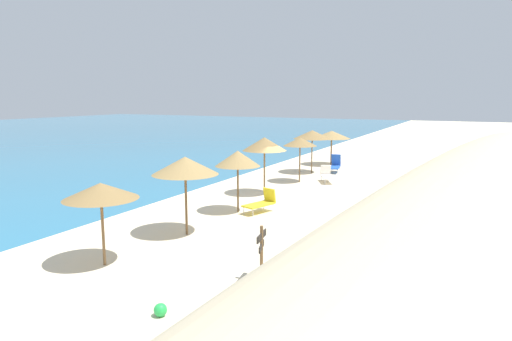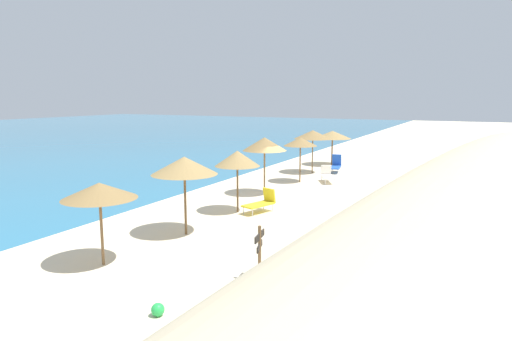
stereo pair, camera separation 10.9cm
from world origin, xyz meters
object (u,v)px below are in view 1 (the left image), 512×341
object	(u,v)px
beach_umbrella_5	(312,135)
wooden_signpost	(262,248)
beach_umbrella_1	(185,166)
beach_ball	(160,310)
beach_umbrella_2	(238,159)
lounge_chair_1	(262,202)
beach_umbrella_4	(300,142)
lounge_chair_2	(327,175)
lounge_chair_0	(335,165)
beach_umbrella_0	(101,191)
beach_umbrella_6	(332,135)
beach_umbrella_3	(264,144)

from	to	relation	value
beach_umbrella_5	wooden_signpost	world-z (taller)	beach_umbrella_5
beach_umbrella_1	beach_ball	size ratio (longest dim) A/B	9.24
beach_umbrella_2	lounge_chair_1	world-z (taller)	beach_umbrella_2
beach_umbrella_2	beach_umbrella_4	size ratio (longest dim) A/B	1.02
lounge_chair_2	beach_umbrella_1	bearing A→B (deg)	55.72
beach_umbrella_1	lounge_chair_0	bearing A→B (deg)	-2.94
beach_umbrella_1	wooden_signpost	distance (m)	5.25
beach_umbrella_2	beach_umbrella_5	xyz separation A→B (m)	(11.09, 0.62, 0.17)
lounge_chair_0	lounge_chair_2	bearing A→B (deg)	89.23
lounge_chair_0	wooden_signpost	distance (m)	18.60
beach_umbrella_0	beach_umbrella_4	bearing A→B (deg)	-1.57
beach_umbrella_2	lounge_chair_0	xyz separation A→B (m)	(12.02, -0.68, -1.85)
lounge_chair_2	wooden_signpost	bearing A→B (deg)	73.39
lounge_chair_1	lounge_chair_2	bearing A→B (deg)	-74.36
lounge_chair_0	lounge_chair_2	distance (m)	3.65
beach_umbrella_5	lounge_chair_1	size ratio (longest dim) A/B	1.73
beach_umbrella_0	beach_umbrella_4	xyz separation A→B (m)	(14.85, -0.41, 0.13)
beach_umbrella_1	beach_umbrella_6	distance (m)	18.63
lounge_chair_1	wooden_signpost	bearing A→B (deg)	134.15
beach_umbrella_1	wooden_signpost	size ratio (longest dim) A/B	1.81
beach_umbrella_6	beach_umbrella_0	bearing A→B (deg)	179.94
lounge_chair_2	beach_ball	bearing A→B (deg)	67.78
beach_umbrella_2	beach_ball	xyz separation A→B (m)	(-8.99, -2.93, -2.17)
beach_umbrella_0	beach_umbrella_4	distance (m)	14.86
beach_umbrella_1	beach_ball	xyz separation A→B (m)	(-5.38, -3.05, -2.35)
beach_umbrella_1	lounge_chair_0	world-z (taller)	beach_umbrella_1
beach_umbrella_3	beach_umbrella_5	bearing A→B (deg)	0.64
beach_umbrella_6	beach_umbrella_1	bearing A→B (deg)	-178.75
beach_umbrella_4	lounge_chair_1	bearing A→B (deg)	-171.81
beach_umbrella_5	beach_umbrella_6	size ratio (longest dim) A/B	1.04
beach_umbrella_1	lounge_chair_2	world-z (taller)	beach_umbrella_1
lounge_chair_2	beach_umbrella_3	bearing A→B (deg)	41.09
beach_umbrella_0	beach_umbrella_6	bearing A→B (deg)	-0.06
lounge_chair_1	wooden_signpost	xyz separation A→B (m)	(-6.72, -3.24, 0.50)
beach_umbrella_5	lounge_chair_1	bearing A→B (deg)	-171.89
beach_umbrella_4	beach_ball	distance (m)	17.09
beach_umbrella_1	beach_umbrella_2	size ratio (longest dim) A/B	1.06
beach_umbrella_0	lounge_chair_2	bearing A→B (deg)	-6.68
wooden_signpost	beach_ball	distance (m)	3.10
beach_ball	lounge_chair_1	bearing A→B (deg)	12.14
beach_umbrella_1	beach_umbrella_3	distance (m)	7.38
beach_umbrella_6	lounge_chair_1	xyz separation A→B (m)	(-14.55, -1.42, -1.76)
lounge_chair_2	beach_ball	distance (m)	17.49
beach_umbrella_4	beach_ball	bearing A→B (deg)	-169.56
beach_umbrella_5	beach_umbrella_0	bearing A→B (deg)	-179.79
beach_umbrella_0	lounge_chair_0	xyz separation A→B (m)	(19.20, -1.23, -1.74)
beach_umbrella_3	beach_umbrella_4	bearing A→B (deg)	-5.73
beach_umbrella_1	beach_umbrella_0	bearing A→B (deg)	173.15
beach_umbrella_5	beach_umbrella_6	world-z (taller)	beach_umbrella_5
beach_umbrella_4	beach_umbrella_6	world-z (taller)	beach_umbrella_4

